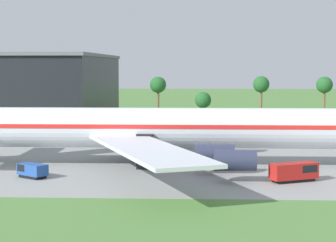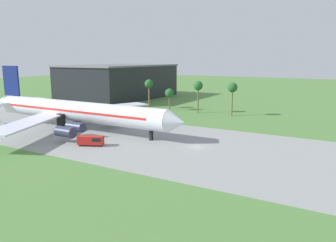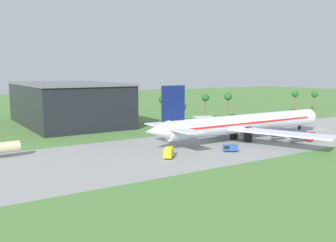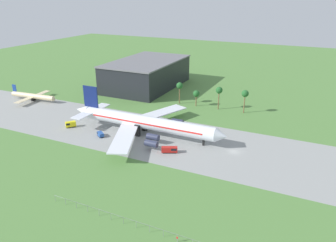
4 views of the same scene
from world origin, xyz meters
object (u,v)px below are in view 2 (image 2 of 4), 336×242
object	(u,v)px
catering_van	(8,127)
baggage_tug	(92,141)
terminal_building	(120,81)
jet_airliner	(73,111)

from	to	relation	value
catering_van	baggage_tug	bearing A→B (deg)	-1.99
catering_van	terminal_building	world-z (taller)	terminal_building
catering_van	terminal_building	distance (m)	82.41
catering_van	terminal_building	xyz separation A→B (m)	(-20.46, 79.45, 7.76)
baggage_tug	jet_airliner	bearing A→B (deg)	146.63
baggage_tug	terminal_building	bearing A→B (deg)	124.00
baggage_tug	catering_van	distance (m)	33.95
jet_airliner	catering_van	distance (m)	19.73
jet_airliner	catering_van	world-z (taller)	jet_airliner
jet_airliner	terminal_building	world-z (taller)	jet_airliner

